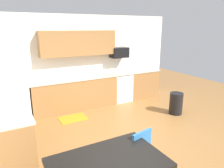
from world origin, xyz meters
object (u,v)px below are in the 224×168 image
object	(u,v)px
oven_range	(120,87)
chair_near_table	(147,155)
microwave	(119,52)
trash_bin	(176,103)
refrigerator	(11,90)
dining_table	(108,165)

from	to	relation	value
oven_range	chair_near_table	distance (m)	3.84
microwave	chair_near_table	xyz separation A→B (m)	(-1.63, -3.58, -1.06)
chair_near_table	microwave	bearing A→B (deg)	65.56
oven_range	microwave	bearing A→B (deg)	90.00
oven_range	trash_bin	bearing A→B (deg)	-65.20
refrigerator	trash_bin	xyz separation A→B (m)	(3.99, -1.62, -0.55)
refrigerator	dining_table	world-z (taller)	refrigerator
dining_table	trash_bin	bearing A→B (deg)	31.84
refrigerator	oven_range	world-z (taller)	refrigerator
oven_range	microwave	world-z (taller)	microwave
dining_table	trash_bin	size ratio (longest dim) A/B	2.33
oven_range	microwave	xyz separation A→B (m)	(0.00, 0.10, 1.11)
microwave	trash_bin	bearing A→B (deg)	-66.43
oven_range	chair_near_table	xyz separation A→B (m)	(-1.63, -3.48, 0.05)
dining_table	chair_near_table	distance (m)	0.78
chair_near_table	refrigerator	bearing A→B (deg)	114.88
chair_near_table	trash_bin	distance (m)	3.01
refrigerator	oven_range	bearing A→B (deg)	1.43
microwave	trash_bin	distance (m)	2.33
trash_bin	oven_range	bearing A→B (deg)	114.80
chair_near_table	trash_bin	world-z (taller)	chair_near_table
dining_table	chair_near_table	world-z (taller)	chair_near_table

